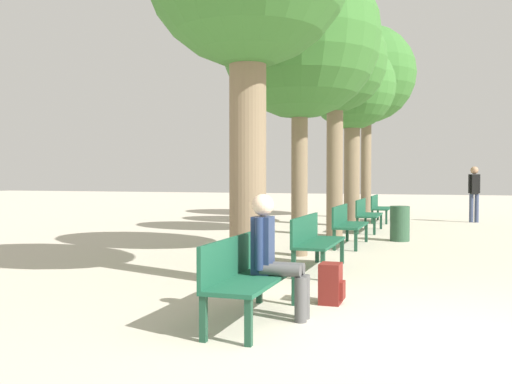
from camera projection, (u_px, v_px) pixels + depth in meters
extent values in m
plane|color=beige|center=(451.00, 344.00, 4.93)|extent=(80.00, 80.00, 0.00)
cube|color=#195138|center=(255.00, 279.00, 5.67)|extent=(0.51, 1.70, 0.04)
cube|color=#195138|center=(233.00, 256.00, 5.73)|extent=(0.04, 1.70, 0.39)
cube|color=#19422D|center=(249.00, 323.00, 4.85)|extent=(0.06, 0.06, 0.41)
cube|color=#19422D|center=(295.00, 287.00, 6.37)|extent=(0.06, 0.06, 0.41)
cube|color=#19422D|center=(203.00, 319.00, 4.98)|extent=(0.06, 0.06, 0.41)
cube|color=#19422D|center=(259.00, 285.00, 6.50)|extent=(0.06, 0.06, 0.41)
cube|color=#195138|center=(320.00, 243.00, 8.71)|extent=(0.51, 1.70, 0.04)
cube|color=#195138|center=(305.00, 228.00, 8.77)|extent=(0.04, 1.70, 0.39)
cube|color=#19422D|center=(323.00, 266.00, 7.89)|extent=(0.06, 0.06, 0.41)
cube|color=#19422D|center=(342.00, 251.00, 9.41)|extent=(0.06, 0.06, 0.41)
cube|color=#19422D|center=(294.00, 264.00, 8.01)|extent=(0.06, 0.06, 0.41)
cube|color=#19422D|center=(317.00, 250.00, 9.54)|extent=(0.06, 0.06, 0.41)
cube|color=#195138|center=(351.00, 225.00, 11.75)|extent=(0.51, 1.70, 0.04)
cube|color=#195138|center=(340.00, 215.00, 11.81)|extent=(0.04, 1.70, 0.39)
cube|color=#19422D|center=(356.00, 241.00, 10.92)|extent=(0.06, 0.06, 0.41)
cube|color=#19422D|center=(366.00, 233.00, 12.45)|extent=(0.06, 0.06, 0.41)
cube|color=#19422D|center=(334.00, 240.00, 11.05)|extent=(0.06, 0.06, 0.41)
cube|color=#19422D|center=(347.00, 232.00, 12.58)|extent=(0.06, 0.06, 0.41)
cube|color=#195138|center=(370.00, 215.00, 14.78)|extent=(0.51, 1.70, 0.04)
cube|color=#195138|center=(361.00, 207.00, 14.85)|extent=(0.04, 1.70, 0.39)
cube|color=#19422D|center=(374.00, 227.00, 13.96)|extent=(0.06, 0.06, 0.41)
cube|color=#19422D|center=(381.00, 222.00, 15.49)|extent=(0.06, 0.06, 0.41)
cube|color=#19422D|center=(357.00, 226.00, 14.09)|extent=(0.06, 0.06, 0.41)
cube|color=#19422D|center=(366.00, 221.00, 15.62)|extent=(0.06, 0.06, 0.41)
cube|color=#195138|center=(382.00, 208.00, 17.82)|extent=(0.51, 1.70, 0.04)
cube|color=#195138|center=(374.00, 201.00, 17.89)|extent=(0.04, 1.70, 0.39)
cube|color=#19422D|center=(386.00, 217.00, 17.00)|extent=(0.06, 0.06, 0.41)
cube|color=#19422D|center=(391.00, 214.00, 18.53)|extent=(0.06, 0.06, 0.41)
cube|color=#19422D|center=(372.00, 217.00, 17.13)|extent=(0.06, 0.06, 0.41)
cube|color=#19422D|center=(378.00, 214.00, 18.66)|extent=(0.06, 0.06, 0.41)
cylinder|color=#7A664C|center=(248.00, 153.00, 7.56)|extent=(0.49, 0.49, 3.52)
cylinder|color=#7A664C|center=(299.00, 169.00, 10.31)|extent=(0.30, 0.30, 3.14)
sphere|color=#38702D|center=(300.00, 38.00, 10.25)|extent=(2.91, 2.91, 2.91)
cylinder|color=#7A664C|center=(335.00, 163.00, 13.71)|extent=(0.39, 0.39, 3.54)
sphere|color=#38702D|center=(335.00, 60.00, 13.64)|extent=(2.47, 2.47, 2.47)
cylinder|color=#7A664C|center=(352.00, 168.00, 16.35)|extent=(0.45, 0.45, 3.33)
sphere|color=#38702D|center=(352.00, 86.00, 16.28)|extent=(2.47, 2.47, 2.47)
cylinder|color=#7A664C|center=(366.00, 160.00, 19.42)|extent=(0.35, 0.35, 3.99)
sphere|color=#38702D|center=(367.00, 74.00, 19.33)|extent=(3.30, 3.30, 3.30)
cylinder|color=#4C4C4C|center=(280.00, 270.00, 5.70)|extent=(0.42, 0.12, 0.12)
cylinder|color=#4C4C4C|center=(301.00, 300.00, 5.65)|extent=(0.12, 0.12, 0.45)
cylinder|color=#4C4C4C|center=(284.00, 268.00, 5.84)|extent=(0.42, 0.12, 0.12)
cylinder|color=#4C4C4C|center=(304.00, 297.00, 5.79)|extent=(0.12, 0.12, 0.45)
cube|color=navy|center=(263.00, 245.00, 5.83)|extent=(0.19, 0.23, 0.59)
cylinder|color=navy|center=(259.00, 244.00, 5.71)|extent=(0.09, 0.09, 0.53)
cylinder|color=navy|center=(266.00, 241.00, 5.95)|extent=(0.09, 0.09, 0.53)
sphere|color=beige|center=(263.00, 205.00, 5.82)|extent=(0.23, 0.23, 0.23)
cube|color=maroon|center=(331.00, 283.00, 6.46)|extent=(0.23, 0.28, 0.46)
cube|color=maroon|center=(342.00, 290.00, 6.42)|extent=(0.04, 0.20, 0.20)
cylinder|color=#384260|center=(471.00, 208.00, 17.72)|extent=(0.13, 0.13, 0.88)
cylinder|color=#384260|center=(477.00, 208.00, 17.67)|extent=(0.13, 0.13, 0.88)
cube|color=black|center=(474.00, 184.00, 17.67)|extent=(0.25, 0.28, 0.62)
cylinder|color=black|center=(470.00, 184.00, 17.71)|extent=(0.09, 0.09, 0.59)
cylinder|color=black|center=(479.00, 184.00, 17.63)|extent=(0.09, 0.09, 0.59)
sphere|color=#A37A5B|center=(474.00, 170.00, 17.66)|extent=(0.24, 0.24, 0.24)
cylinder|color=#2D5138|center=(400.00, 224.00, 12.65)|extent=(0.43, 0.43, 0.78)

